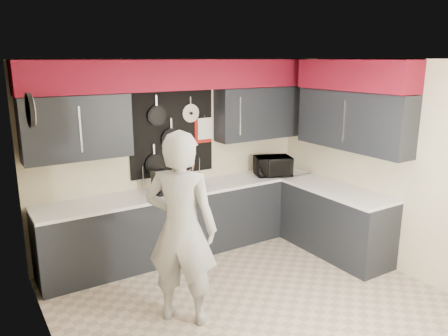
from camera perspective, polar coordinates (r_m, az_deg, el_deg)
ground at (r=5.10m, az=3.05°, el=-16.60°), size 4.00×4.00×0.00m
back_wall_assembly at (r=5.80m, az=-5.80°, el=8.17°), size 4.00×0.36×2.60m
right_wall_assembly at (r=5.87m, az=16.88°, el=7.05°), size 0.36×3.50×2.60m
left_wall_assembly at (r=3.85m, az=-22.11°, el=-6.25°), size 0.05×3.50×2.60m
base_cabinets at (r=5.99m, az=0.74°, el=-6.86°), size 3.95×2.20×0.92m
microwave at (r=6.48m, az=6.39°, el=0.27°), size 0.60×0.51×0.29m
knife_block at (r=5.90m, az=-4.32°, el=-1.51°), size 0.10×0.10×0.19m
utensil_crock at (r=5.88m, az=-3.99°, el=-1.75°), size 0.12×0.12×0.16m
coffee_maker at (r=5.62m, az=-8.45°, el=-1.77°), size 0.20×0.23×0.31m
person at (r=4.33m, az=-5.59°, el=-7.94°), size 0.84×0.84×1.97m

